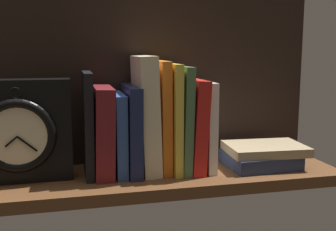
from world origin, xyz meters
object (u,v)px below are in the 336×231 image
book_orange_pandolfini (161,116)px  book_white_catcher (203,124)px  framed_clock (19,132)px  book_stack_side (262,155)px  book_maroon_dawkins (103,131)px  book_cream_twain (147,114)px  book_blue_modern (119,133)px  book_navy_bierce (131,129)px  book_green_romantic (180,118)px  book_red_requiem (191,124)px  book_yellow_seinlanguage (171,117)px  book_black_skeptic (88,124)px

book_orange_pandolfini → book_white_catcher: 9.84cm
framed_clock → book_stack_side: 53.23cm
book_stack_side → framed_clock: bearing=178.3°
book_maroon_dawkins → book_orange_pandolfini: (12.83, 0.00, 2.68)cm
framed_clock → book_cream_twain: bearing=3.1°
book_blue_modern → book_stack_side: 33.17cm
book_navy_bierce → book_stack_side: book_navy_bierce is taller
book_blue_modern → book_green_romantic: 14.05cm
book_maroon_dawkins → book_orange_pandolfini: size_ratio=0.78×
book_blue_modern → book_green_romantic: bearing=0.0°
book_cream_twain → book_red_requiem: size_ratio=1.25×
book_yellow_seinlanguage → framed_clock: size_ratio=1.14×
book_yellow_seinlanguage → book_red_requiem: (4.70, 0.00, -1.70)cm
book_black_skeptic → book_green_romantic: 20.20cm
book_cream_twain → framed_clock: (-26.45, -1.42, -2.33)cm
book_black_skeptic → book_orange_pandolfini: 15.96cm
book_orange_pandolfini → book_red_requiem: bearing=0.0°
book_blue_modern → book_white_catcher: 19.10cm
book_red_requiem → framed_clock: (-36.57, -1.42, 0.19)cm
book_black_skeptic → book_cream_twain: (12.71, 0.00, 1.63)cm
book_navy_bierce → book_cream_twain: (3.51, 0.00, 3.16)cm
book_yellow_seinlanguage → book_stack_side: size_ratio=1.29×
book_black_skeptic → book_red_requiem: book_black_skeptic is taller
book_red_requiem → book_navy_bierce: bearing=180.0°
book_maroon_dawkins → book_white_catcher: 22.41cm
book_orange_pandolfini → book_white_catcher: (9.58, 0.00, -2.25)cm
book_navy_bierce → book_orange_pandolfini: bearing=0.0°
book_blue_modern → book_cream_twain: bearing=0.0°
framed_clock → book_black_skeptic: bearing=5.9°
book_yellow_seinlanguage → book_green_romantic: book_yellow_seinlanguage is taller
book_black_skeptic → book_yellow_seinlanguage: (18.12, 0.00, 0.81)cm
book_yellow_seinlanguage → book_navy_bierce: bearing=180.0°
book_navy_bierce → book_maroon_dawkins: bearing=180.0°
book_black_skeptic → book_navy_bierce: (9.20, 0.00, -1.53)cm
book_green_romantic → book_stack_side: book_green_romantic is taller
book_maroon_dawkins → book_stack_side: bearing=-4.8°
book_cream_twain → book_stack_side: (26.20, -3.02, -10.00)cm
book_red_requiem → book_yellow_seinlanguage: bearing=180.0°
framed_clock → book_blue_modern: bearing=4.0°
book_maroon_dawkins → book_navy_bierce: bearing=0.0°
framed_clock → book_stack_side: (52.65, -1.60, -7.68)cm
book_cream_twain → book_white_catcher: 13.09cm
book_orange_pandolfini → framed_clock: book_orange_pandolfini is taller
book_red_requiem → book_white_catcher: (2.68, 0.00, -0.27)cm
book_blue_modern → book_stack_side: (32.47, -3.02, -6.06)cm
book_cream_twain → book_maroon_dawkins: bearing=180.0°
book_red_requiem → book_stack_side: size_ratio=1.11×
book_yellow_seinlanguage → framed_clock: book_yellow_seinlanguage is taller
book_red_requiem → book_stack_side: (16.08, -3.02, -7.49)cm
book_maroon_dawkins → book_green_romantic: bearing=0.0°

